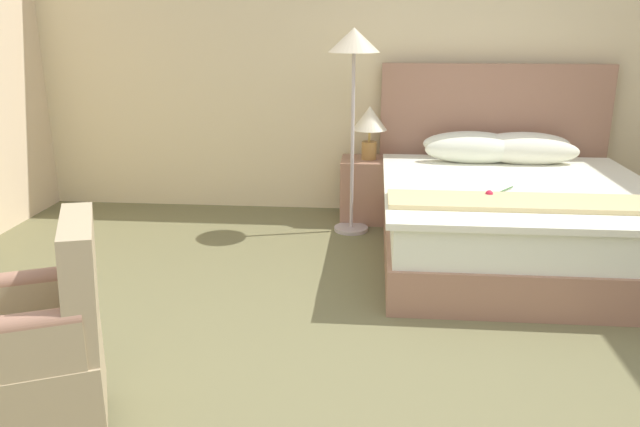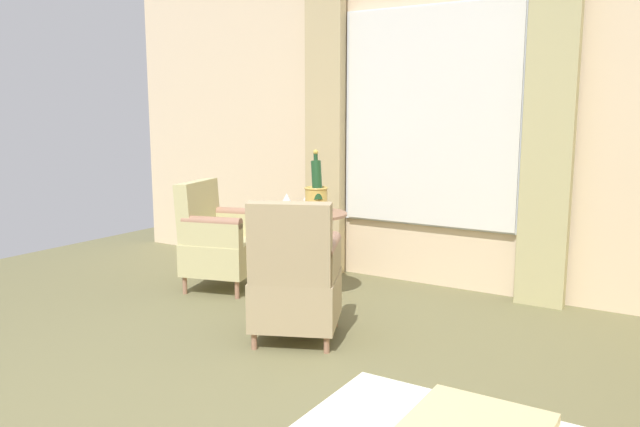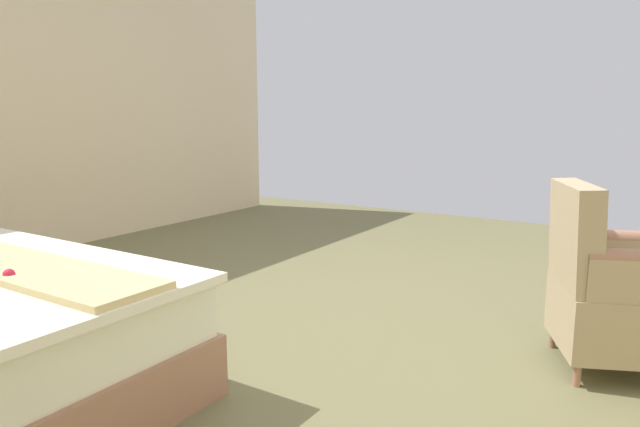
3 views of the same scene
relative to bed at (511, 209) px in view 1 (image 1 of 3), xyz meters
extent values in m
plane|color=olive|center=(-0.84, -2.16, -0.34)|extent=(7.94, 7.94, 0.00)
cube|color=beige|center=(-0.84, 1.12, 1.09)|extent=(6.47, 0.12, 2.87)
cube|color=#A1725B|center=(0.00, -0.11, -0.20)|extent=(1.83, 2.07, 0.28)
cube|color=white|center=(0.00, -0.11, 0.06)|extent=(1.77, 2.01, 0.25)
cube|color=white|center=(0.00, -0.17, 0.21)|extent=(1.87, 1.95, 0.04)
cube|color=beige|center=(0.00, -0.68, 0.25)|extent=(1.83, 0.37, 0.03)
cube|color=#A1725B|center=(0.00, 0.97, 0.46)|extent=(1.92, 0.08, 1.04)
ellipsoid|color=white|center=(-0.22, 0.77, 0.34)|extent=(0.78, 0.26, 0.22)
ellipsoid|color=white|center=(0.22, 0.77, 0.34)|extent=(0.77, 0.24, 0.23)
ellipsoid|color=white|center=(-0.22, 0.52, 0.33)|extent=(0.77, 0.24, 0.22)
ellipsoid|color=white|center=(0.22, 0.52, 0.33)|extent=(0.77, 0.24, 0.21)
cylinder|color=#2D6628|center=(-0.17, -0.42, 0.24)|extent=(0.21, 0.27, 0.01)
sphere|color=#DB2342|center=(-0.27, -0.55, 0.26)|extent=(0.05, 0.05, 0.05)
ellipsoid|color=#33702D|center=(-0.17, -0.66, 0.25)|extent=(0.02, 0.05, 0.01)
cube|color=white|center=(-0.26, -0.54, 0.24)|extent=(0.11, 0.13, 0.00)
cube|color=#A1725B|center=(-1.05, 0.75, -0.07)|extent=(0.46, 0.41, 0.54)
sphere|color=tan|center=(-0.81, 0.75, 0.04)|extent=(0.02, 0.02, 0.02)
cylinder|color=#A07139|center=(-1.05, 0.75, 0.27)|extent=(0.13, 0.13, 0.15)
cylinder|color=tan|center=(-1.05, 0.75, 0.39)|extent=(0.02, 0.02, 0.10)
cone|color=#EFE5C6|center=(-1.05, 0.75, 0.54)|extent=(0.29, 0.29, 0.20)
cylinder|color=#BAAEB0|center=(-1.18, 0.43, -0.33)|extent=(0.28, 0.28, 0.03)
cylinder|color=#BAAEB0|center=(-1.18, 0.43, 0.39)|extent=(0.03, 0.03, 1.40)
cone|color=beige|center=(-1.18, 0.43, 1.18)|extent=(0.40, 0.40, 0.18)
cylinder|color=#A1725B|center=(-2.23, -2.07, -0.29)|extent=(0.04, 0.04, 0.11)
cube|color=tan|center=(-2.36, -2.38, -0.08)|extent=(0.72, 0.71, 0.31)
cube|color=tan|center=(-2.15, -2.29, 0.33)|extent=(0.34, 0.52, 0.51)
cube|color=tan|center=(-2.46, -2.19, 0.17)|extent=(0.50, 0.29, 0.20)
cylinder|color=#A1725B|center=(-2.46, -2.19, 0.27)|extent=(0.50, 0.29, 0.09)
cube|color=tan|center=(-2.29, -2.58, 0.17)|extent=(0.50, 0.29, 0.20)
cylinder|color=#A1725B|center=(-2.29, -2.58, 0.27)|extent=(0.50, 0.29, 0.09)
camera|label=1|loc=(-1.01, -4.46, 1.30)|focal=35.00mm
camera|label=2|loc=(0.86, -0.20, 1.11)|focal=35.00mm
camera|label=3|loc=(-2.56, 0.66, 0.91)|focal=32.00mm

